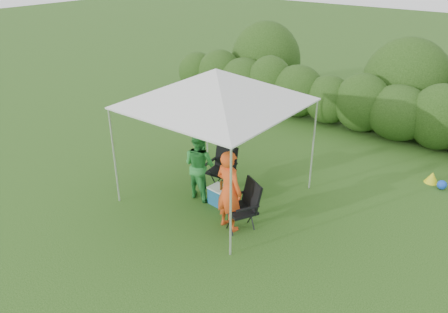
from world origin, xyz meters
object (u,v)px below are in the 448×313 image
Objects in this scene: chair_right at (245,203)px; man at (229,191)px; cooler at (220,196)px; canopy at (216,87)px; chair_left at (223,165)px; woman at (200,165)px.

chair_right is 0.61× the size of man.
cooler is at bearing -32.43° from man.
canopy is at bearing -32.58° from man.
woman reaches higher than chair_left.
canopy is at bearing 144.97° from cooler.
man is 1.07× the size of woman.
canopy is 2.02× the size of woman.
chair_left is (-0.09, 0.35, -1.91)m from canopy.
canopy is 1.89× the size of man.
chair_left is 0.83m from cooler.
chair_left is at bearing -40.09° from man.
cooler is at bearing -175.35° from chair_right.
chair_right is 1.03× the size of chair_left.
woman is (-1.47, 0.39, 0.20)m from chair_right.
cooler is (-0.65, 0.56, -0.62)m from man.
chair_left is 1.61m from man.
man is 3.24× the size of cooler.
chair_left is at bearing -99.13° from woman.
canopy is 6.13× the size of cooler.
man is (0.97, -0.84, -1.64)m from canopy.
chair_right is at bearing -17.03° from cooler.
cooler is at bearing -175.94° from woman.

